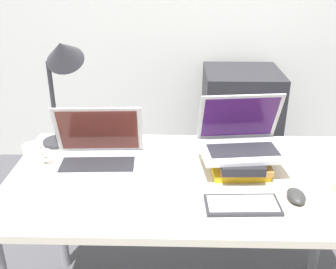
% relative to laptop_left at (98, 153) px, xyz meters
% --- Properties ---
extents(desk, '(1.48, 0.77, 0.78)m').
position_rel_laptop_left_xyz_m(desk, '(0.40, -0.09, -0.13)').
color(desk, beige).
rests_on(desk, ground_plane).
extents(laptop_left, '(0.38, 0.26, 0.24)m').
position_rel_laptop_left_xyz_m(laptop_left, '(0.00, 0.00, 0.00)').
color(laptop_left, '#B2B2B7').
rests_on(laptop_left, desk).
extents(book_stack, '(0.24, 0.28, 0.08)m').
position_rel_laptop_left_xyz_m(book_stack, '(0.58, -0.04, -0.01)').
color(book_stack, gold).
rests_on(book_stack, desk).
extents(laptop_on_books, '(0.36, 0.27, 0.23)m').
position_rel_laptop_left_xyz_m(laptop_on_books, '(0.59, -0.02, 0.08)').
color(laptop_on_books, '#B2B2B7').
rests_on(laptop_on_books, book_stack).
extents(wireless_keyboard, '(0.27, 0.14, 0.01)m').
position_rel_laptop_left_xyz_m(wireless_keyboard, '(0.56, -0.30, -0.04)').
color(wireless_keyboard, '#28282D').
rests_on(wireless_keyboard, desk).
extents(mouse, '(0.06, 0.10, 0.03)m').
position_rel_laptop_left_xyz_m(mouse, '(0.76, -0.25, -0.03)').
color(mouse, '#2D2D2D').
rests_on(mouse, desk).
extents(mug, '(0.12, 0.08, 0.09)m').
position_rel_laptop_left_xyz_m(mug, '(-0.26, -0.02, -0.00)').
color(mug, white).
rests_on(mug, desk).
extents(desk_lamp, '(0.23, 0.20, 0.53)m').
position_rel_laptop_left_xyz_m(desk_lamp, '(-0.16, 0.16, 0.34)').
color(desk_lamp, '#28282D').
rests_on(desk_lamp, desk).
extents(mini_fridge, '(0.52, 0.53, 0.85)m').
position_rel_laptop_left_xyz_m(mini_fridge, '(0.78, 1.21, -0.40)').
color(mini_fridge, '#232328').
rests_on(mini_fridge, ground_plane).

